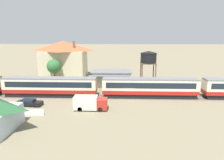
# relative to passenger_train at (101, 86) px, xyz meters

# --- Properties ---
(ground_plane) EXTENTS (600.00, 600.00, 0.00)m
(ground_plane) POSITION_rel_passenger_train_xyz_m (5.94, -0.71, -2.26)
(ground_plane) COLOR #7A7056
(passenger_train) EXTENTS (82.01, 2.95, 4.07)m
(passenger_train) POSITION_rel_passenger_train_xyz_m (0.00, 0.00, 0.00)
(passenger_train) COLOR #AD1E19
(passenger_train) RESTS_ON ground_plane
(railway_track) EXTENTS (137.95, 3.60, 0.04)m
(railway_track) POSITION_rel_passenger_train_xyz_m (-11.02, 0.00, -2.25)
(railway_track) COLOR #665B51
(railway_track) RESTS_ON ground_plane
(station_building) EXTENTS (10.27, 7.48, 3.75)m
(station_building) POSITION_rel_passenger_train_xyz_m (1.87, 10.48, -0.35)
(station_building) COLOR #BCB293
(station_building) RESTS_ON ground_plane
(station_house_terracotta_roof) EXTENTS (14.46, 9.66, 11.09)m
(station_house_terracotta_roof) POSITION_rel_passenger_train_xyz_m (-13.64, 21.60, 3.47)
(station_house_terracotta_roof) COLOR beige
(station_house_terracotta_roof) RESTS_ON ground_plane
(water_tower) EXTENTS (4.07, 4.07, 8.97)m
(water_tower) POSITION_rel_passenger_train_xyz_m (10.96, 9.19, 5.01)
(water_tower) COLOR brown
(water_tower) RESTS_ON ground_plane
(parked_car_black) EXTENTS (4.82, 2.16, 1.23)m
(parked_car_black) POSITION_rel_passenger_train_xyz_m (-12.59, -6.06, -1.66)
(parked_car_black) COLOR black
(parked_car_black) RESTS_ON ground_plane
(delivery_truck_red) EXTENTS (5.74, 2.20, 2.40)m
(delivery_truck_red) POSITION_rel_passenger_train_xyz_m (-1.16, -7.63, -1.02)
(delivery_truck_red) COLOR #B2281E
(delivery_truck_red) RESTS_ON ground_plane
(yard_tree_0) EXTENTS (4.04, 4.04, 6.09)m
(yard_tree_0) POSITION_rel_passenger_train_xyz_m (-14.88, 15.59, 1.79)
(yard_tree_0) COLOR brown
(yard_tree_0) RESTS_ON ground_plane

